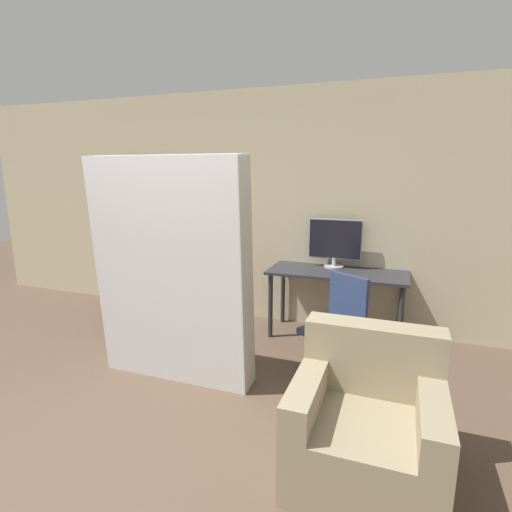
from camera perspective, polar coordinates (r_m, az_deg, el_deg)
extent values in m
plane|color=brown|center=(3.04, -21.18, -24.87)|extent=(16.00, 16.00, 0.00)
cube|color=#C6B793|center=(4.82, -0.74, 6.85)|extent=(8.00, 0.06, 2.70)
cube|color=#2D2D33|center=(4.33, 11.51, -2.37)|extent=(1.45, 0.60, 0.03)
cylinder|color=#2D2D33|center=(4.36, 2.08, -7.12)|extent=(0.05, 0.05, 0.71)
cylinder|color=#2D2D33|center=(4.17, 19.95, -8.78)|extent=(0.05, 0.05, 0.71)
cylinder|color=#2D2D33|center=(4.79, 3.86, -5.35)|extent=(0.05, 0.05, 0.71)
cylinder|color=#2D2D33|center=(4.62, 20.01, -6.75)|extent=(0.05, 0.05, 0.71)
cylinder|color=#B7B7BC|center=(4.50, 11.04, -1.48)|extent=(0.21, 0.21, 0.02)
cylinder|color=#B7B7BC|center=(4.48, 11.07, -0.79)|extent=(0.04, 0.04, 0.09)
cube|color=#B7B7BC|center=(4.44, 11.22, 2.40)|extent=(0.58, 0.02, 0.44)
cube|color=black|center=(4.44, 11.20, 2.39)|extent=(0.56, 0.03, 0.41)
cylinder|color=#4C4C51|center=(3.75, 10.60, -16.36)|extent=(0.52, 0.52, 0.03)
cylinder|color=#4C4C51|center=(3.66, 10.72, -13.62)|extent=(0.05, 0.05, 0.37)
cube|color=navy|center=(3.58, 10.85, -10.59)|extent=(0.60, 0.60, 0.05)
cube|color=navy|center=(3.64, 13.05, -6.10)|extent=(0.36, 0.24, 0.45)
cube|color=black|center=(5.62, -18.37, 2.30)|extent=(0.02, 0.25, 1.79)
cube|color=black|center=(5.17, -11.45, 1.86)|extent=(0.02, 0.25, 1.79)
cube|color=black|center=(5.48, -14.36, 2.30)|extent=(0.81, 0.02, 1.79)
cube|color=black|center=(5.60, -14.56, -6.86)|extent=(0.78, 0.22, 0.02)
cube|color=black|center=(5.47, -14.80, -2.47)|extent=(0.78, 0.22, 0.02)
cube|color=black|center=(5.38, -15.06, 2.09)|extent=(0.78, 0.22, 0.02)
cube|color=black|center=(5.33, -15.32, 6.79)|extent=(0.78, 0.22, 0.02)
cube|color=black|center=(5.31, -15.59, 11.54)|extent=(0.78, 0.22, 0.02)
cube|color=gold|center=(5.75, -17.69, -4.74)|extent=(0.02, 0.12, 0.33)
cube|color=teal|center=(5.73, -17.50, -4.92)|extent=(0.03, 0.17, 0.30)
cube|color=#287A38|center=(5.73, -16.95, -4.86)|extent=(0.04, 0.15, 0.31)
cube|color=teal|center=(5.69, -16.78, -4.54)|extent=(0.02, 0.13, 0.39)
cube|color=brown|center=(5.67, -16.66, -5.20)|extent=(0.03, 0.15, 0.27)
cube|color=orange|center=(5.66, -16.27, -4.74)|extent=(0.03, 0.14, 0.36)
cube|color=#7A2D84|center=(5.65, -15.96, -5.26)|extent=(0.03, 0.18, 0.26)
cube|color=#1E4C9E|center=(5.63, -18.02, -0.62)|extent=(0.04, 0.14, 0.30)
cube|color=#1E4C9E|center=(5.65, -17.46, -0.74)|extent=(0.02, 0.13, 0.26)
cube|color=#232328|center=(5.58, -17.60, -0.38)|extent=(0.03, 0.14, 0.36)
cube|color=teal|center=(5.60, -17.05, -0.22)|extent=(0.02, 0.14, 0.37)
cube|color=red|center=(5.56, -17.00, -0.50)|extent=(0.03, 0.18, 0.34)
cube|color=teal|center=(5.57, -16.43, -0.81)|extent=(0.04, 0.16, 0.26)
cube|color=#232328|center=(5.53, -16.21, -0.30)|extent=(0.03, 0.18, 0.38)
cube|color=brown|center=(5.49, -16.07, -0.49)|extent=(0.02, 0.15, 0.36)
cube|color=#287A38|center=(5.58, -18.13, 4.33)|extent=(0.04, 0.12, 0.38)
cube|color=teal|center=(5.54, -17.90, 4.28)|extent=(0.04, 0.17, 0.38)
cube|color=teal|center=(5.54, -17.43, 4.20)|extent=(0.03, 0.16, 0.36)
cube|color=gold|center=(5.51, -17.20, 3.75)|extent=(0.03, 0.17, 0.28)
cube|color=silver|center=(5.50, -16.76, 4.04)|extent=(0.03, 0.14, 0.33)
cube|color=gold|center=(5.48, -16.46, 4.29)|extent=(0.03, 0.15, 0.38)
cube|color=#7A2D84|center=(5.42, -16.39, 4.06)|extent=(0.03, 0.15, 0.35)
cube|color=teal|center=(5.49, -18.83, 8.70)|extent=(0.03, 0.12, 0.36)
cube|color=brown|center=(5.50, -18.21, 8.66)|extent=(0.03, 0.14, 0.34)
cube|color=teal|center=(5.49, -17.84, 8.78)|extent=(0.03, 0.16, 0.36)
cube|color=teal|center=(5.49, -17.36, 8.50)|extent=(0.02, 0.12, 0.30)
cube|color=silver|center=(5.45, -17.24, 8.87)|extent=(0.03, 0.16, 0.38)
cube|color=teal|center=(5.41, -17.00, 8.59)|extent=(0.03, 0.17, 0.33)
cube|color=teal|center=(5.39, -16.60, 8.91)|extent=(0.04, 0.17, 0.38)
cube|color=#287A38|center=(5.37, -16.13, 8.65)|extent=(0.04, 0.18, 0.33)
cube|color=silver|center=(3.41, -11.97, -2.29)|extent=(1.36, 0.34, 1.92)
cube|color=beige|center=(3.11, -1.30, -3.41)|extent=(0.01, 0.35, 1.88)
cube|color=gray|center=(2.68, 15.27, -24.73)|extent=(0.85, 0.80, 0.40)
cube|color=gray|center=(2.72, 16.37, -13.77)|extent=(0.85, 0.20, 0.45)
cube|color=gray|center=(2.56, 7.53, -18.35)|extent=(0.16, 0.80, 0.20)
cube|color=gray|center=(2.53, 23.97, -19.77)|extent=(0.16, 0.80, 0.20)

